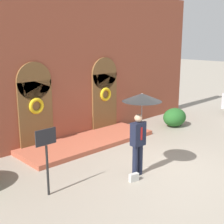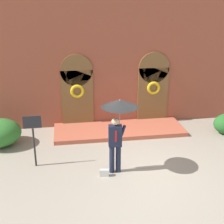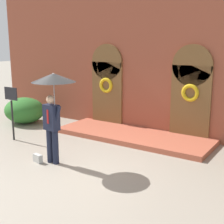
{
  "view_description": "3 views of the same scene",
  "coord_description": "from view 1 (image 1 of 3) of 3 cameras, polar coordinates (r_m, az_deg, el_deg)",
  "views": [
    {
      "loc": [
        -6.87,
        -5.49,
        3.87
      ],
      "look_at": [
        0.03,
        1.81,
        1.43
      ],
      "focal_mm": 50.0,
      "sensor_mm": 36.0,
      "label": 1
    },
    {
      "loc": [
        -2.06,
        -8.39,
        5.11
      ],
      "look_at": [
        -0.55,
        1.36,
        1.49
      ],
      "focal_mm": 50.0,
      "sensor_mm": 36.0,
      "label": 2
    },
    {
      "loc": [
        4.86,
        -5.58,
        3.09
      ],
      "look_at": [
        -0.05,
        1.89,
        1.09
      ],
      "focal_mm": 50.0,
      "sensor_mm": 36.0,
      "label": 3
    }
  ],
  "objects": [
    {
      "name": "ground_plane",
      "position": [
        9.61,
        7.41,
        -10.2
      ],
      "size": [
        80.0,
        80.0,
        0.0
      ],
      "primitive_type": "plane",
      "color": "gray"
    },
    {
      "name": "person_with_umbrella",
      "position": [
        8.59,
        5.32,
        0.45
      ],
      "size": [
        1.1,
        1.1,
        2.36
      ],
      "color": "#191E33",
      "rests_on": "ground"
    },
    {
      "name": "building_facade",
      "position": [
        11.9,
        -7.98,
        7.8
      ],
      "size": [
        14.0,
        2.3,
        5.6
      ],
      "color": "brown",
      "rests_on": "ground"
    },
    {
      "name": "handbag",
      "position": [
        8.74,
        4.01,
        -11.85
      ],
      "size": [
        0.3,
        0.17,
        0.22
      ],
      "primitive_type": "cube",
      "rotation": [
        0.0,
        0.0,
        -0.17
      ],
      "color": "#B7B7B2",
      "rests_on": "ground"
    },
    {
      "name": "sign_post",
      "position": [
        7.77,
        -11.88,
        -7.0
      ],
      "size": [
        0.56,
        0.06,
        1.72
      ],
      "color": "black",
      "rests_on": "ground"
    },
    {
      "name": "shrub_right",
      "position": [
        13.97,
        11.37,
        -0.95
      ],
      "size": [
        1.13,
        0.92,
        0.81
      ],
      "primitive_type": "ellipsoid",
      "color": "#235B23",
      "rests_on": "ground"
    }
  ]
}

